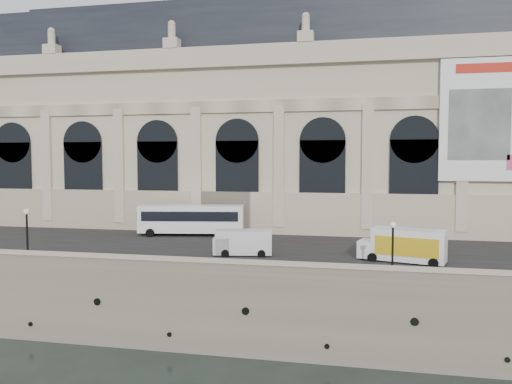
# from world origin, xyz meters

# --- Properties ---
(ground) EXTENTS (260.00, 260.00, 0.00)m
(ground) POSITION_xyz_m (0.00, 0.00, 0.00)
(ground) COLOR black
(ground) RESTS_ON ground
(quay) EXTENTS (160.00, 70.00, 6.00)m
(quay) POSITION_xyz_m (0.00, 35.00, 3.00)
(quay) COLOR gray
(quay) RESTS_ON ground
(street) EXTENTS (160.00, 24.00, 0.06)m
(street) POSITION_xyz_m (0.00, 14.00, 6.03)
(street) COLOR #2D2D2D
(street) RESTS_ON quay
(parapet) EXTENTS (160.00, 1.40, 1.21)m
(parapet) POSITION_xyz_m (0.00, 0.60, 6.62)
(parapet) COLOR gray
(parapet) RESTS_ON quay
(museum) EXTENTS (69.00, 18.70, 29.10)m
(museum) POSITION_xyz_m (-5.98, 30.86, 19.72)
(museum) COLOR beige
(museum) RESTS_ON quay
(bus_left) EXTENTS (12.30, 4.39, 3.55)m
(bus_left) POSITION_xyz_m (-8.76, 19.00, 7.99)
(bus_left) COLOR white
(bus_left) RESTS_ON quay
(van_b) EXTENTS (5.55, 2.87, 2.36)m
(van_b) POSITION_xyz_m (-0.48, 8.68, 7.20)
(van_b) COLOR silver
(van_b) RESTS_ON quay
(van_c) EXTENTS (5.51, 2.85, 2.34)m
(van_c) POSITION_xyz_m (14.33, 11.87, 7.20)
(van_c) COLOR white
(van_c) RESTS_ON quay
(box_truck) EXTENTS (7.53, 4.14, 2.90)m
(box_truck) POSITION_xyz_m (13.92, 8.57, 7.46)
(box_truck) COLOR white
(box_truck) RESTS_ON quay
(lamp_left) EXTENTS (0.47, 0.47, 4.60)m
(lamp_left) POSITION_xyz_m (-17.65, 2.10, 8.29)
(lamp_left) COLOR black
(lamp_left) RESTS_ON quay
(lamp_right) EXTENTS (0.44, 0.44, 4.28)m
(lamp_right) POSITION_xyz_m (12.56, 1.86, 8.13)
(lamp_right) COLOR black
(lamp_right) RESTS_ON quay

